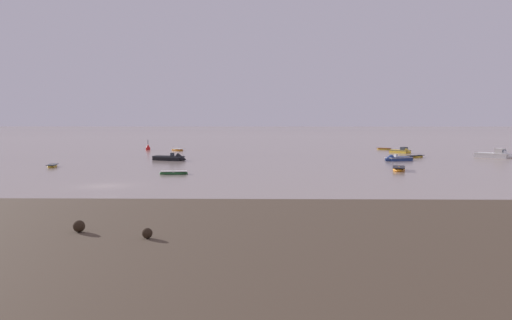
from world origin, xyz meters
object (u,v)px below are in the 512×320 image
at_px(motorboat_moored_0, 395,159).
at_px(motorboat_moored_1, 498,156).
at_px(rowboat_moored_2, 399,169).
at_px(rowboat_moored_3, 174,173).
at_px(channel_buoy, 148,148).
at_px(rowboat_moored_5, 416,157).
at_px(rowboat_moored_7, 52,166).
at_px(rowboat_moored_6, 384,149).
at_px(motorboat_moored_3, 403,152).
at_px(rowboat_moored_1, 177,150).
at_px(motorboat_moored_4, 173,159).

xyz_separation_m(motorboat_moored_0, motorboat_moored_1, (18.44, 6.76, 0.14)).
distance_m(rowboat_moored_2, rowboat_moored_3, 27.78).
distance_m(rowboat_moored_3, channel_buoy, 51.13).
xyz_separation_m(motorboat_moored_0, rowboat_moored_5, (5.04, 7.10, -0.07)).
xyz_separation_m(rowboat_moored_5, rowboat_moored_7, (-53.45, -19.00, -0.01)).
bearing_deg(channel_buoy, rowboat_moored_6, 2.43).
relative_size(motorboat_moored_0, motorboat_moored_3, 1.11).
relative_size(rowboat_moored_5, rowboat_moored_6, 1.07).
bearing_deg(motorboat_moored_3, rowboat_moored_1, -138.57).
bearing_deg(rowboat_moored_5, channel_buoy, -62.53).
distance_m(rowboat_moored_2, channel_buoy, 60.32).
bearing_deg(rowboat_moored_3, motorboat_moored_1, 23.78).
relative_size(rowboat_moored_2, rowboat_moored_3, 1.31).
bearing_deg(motorboat_moored_4, rowboat_moored_5, 29.34).
relative_size(motorboat_moored_1, motorboat_moored_4, 1.05).
distance_m(motorboat_moored_3, rowboat_moored_5, 12.11).
height_order(rowboat_moored_3, motorboat_moored_3, motorboat_moored_3).
height_order(rowboat_moored_5, rowboat_moored_6, rowboat_moored_5).
height_order(motorboat_moored_0, motorboat_moored_1, motorboat_moored_1).
relative_size(rowboat_moored_3, channel_buoy, 1.50).
bearing_deg(motorboat_moored_1, channel_buoy, -155.81).
xyz_separation_m(rowboat_moored_6, channel_buoy, (-48.77, -2.07, 0.32)).
bearing_deg(rowboat_moored_5, rowboat_moored_1, -63.37).
height_order(rowboat_moored_3, channel_buoy, channel_buoy).
relative_size(rowboat_moored_5, channel_buoy, 1.51).
bearing_deg(rowboat_moored_5, rowboat_moored_7, -19.72).
bearing_deg(channel_buoy, motorboat_moored_1, -18.94).
bearing_deg(motorboat_moored_0, rowboat_moored_2, 53.70).
height_order(rowboat_moored_6, motorboat_moored_4, motorboat_moored_4).
xyz_separation_m(rowboat_moored_7, channel_buoy, (4.26, 40.13, 0.32)).
bearing_deg(channel_buoy, rowboat_moored_3, -74.60).
relative_size(motorboat_moored_3, rowboat_moored_6, 1.37).
bearing_deg(rowboat_moored_1, motorboat_moored_1, 27.91).
xyz_separation_m(rowboat_moored_1, motorboat_moored_3, (43.62, -7.05, 0.10)).
distance_m(motorboat_moored_1, rowboat_moored_5, 13.41).
relative_size(motorboat_moored_3, motorboat_moored_4, 0.78).
xyz_separation_m(rowboat_moored_1, rowboat_moored_6, (42.41, 4.06, -0.02)).
bearing_deg(rowboat_moored_2, motorboat_moored_4, -104.06).
bearing_deg(motorboat_moored_3, channel_buoy, -139.64).
bearing_deg(rowboat_moored_6, rowboat_moored_5, 132.95).
bearing_deg(rowboat_moored_2, rowboat_moored_1, -127.16).
xyz_separation_m(motorboat_moored_3, rowboat_moored_6, (-1.20, 11.11, -0.12)).
relative_size(motorboat_moored_1, rowboat_moored_2, 1.33).
height_order(motorboat_moored_1, rowboat_moored_5, motorboat_moored_1).
distance_m(rowboat_moored_7, channel_buoy, 40.36).
relative_size(motorboat_moored_1, rowboat_moored_6, 1.84).
xyz_separation_m(rowboat_moored_5, motorboat_moored_4, (-39.28, -6.93, 0.10)).
bearing_deg(channel_buoy, rowboat_moored_5, -23.25).
height_order(motorboat_moored_0, motorboat_moored_3, motorboat_moored_3).
distance_m(rowboat_moored_1, rowboat_moored_3, 47.85).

